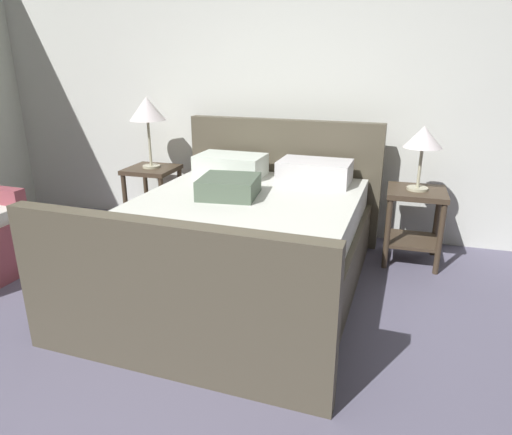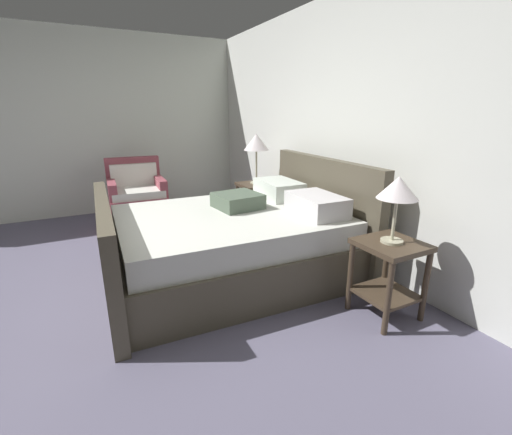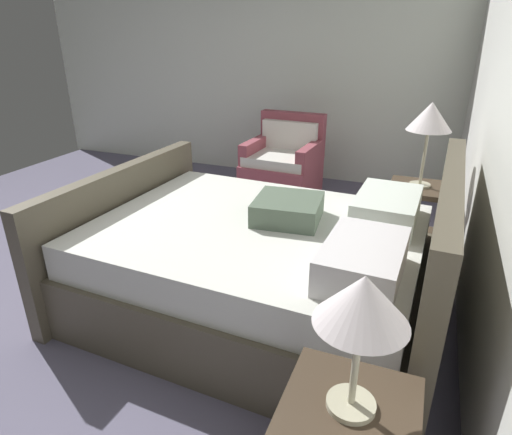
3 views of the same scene
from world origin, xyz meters
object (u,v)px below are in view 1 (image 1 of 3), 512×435
bed (242,239)px  table_lamp_left (147,110)px  nightstand_right (414,214)px  nightstand_left (153,188)px  table_lamp_right (423,139)px

bed → table_lamp_left: bearing=144.0°
nightstand_right → table_lamp_left: table_lamp_left is taller
nightstand_right → table_lamp_left: 2.47m
bed → nightstand_left: size_ratio=3.78×
nightstand_left → table_lamp_left: bearing=126.9°
bed → nightstand_right: bed is taller
bed → nightstand_right: size_ratio=3.78×
bed → table_lamp_left: 1.65m
nightstand_right → nightstand_left: bearing=177.5°
bed → table_lamp_right: table_lamp_right is taller
nightstand_right → table_lamp_left: (-2.36, 0.10, 0.72)m
table_lamp_right → table_lamp_left: bearing=177.5°
nightstand_right → table_lamp_right: table_lamp_right is taller
bed → nightstand_left: bed is taller
bed → nightstand_left: (-1.18, 0.86, 0.06)m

